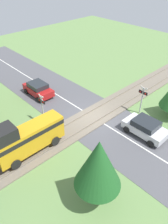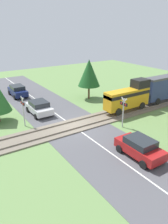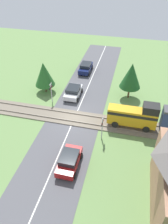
{
  "view_description": "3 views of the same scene",
  "coord_description": "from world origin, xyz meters",
  "px_view_note": "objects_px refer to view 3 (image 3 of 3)",
  "views": [
    {
      "loc": [
        -11.31,
        11.88,
        12.45
      ],
      "look_at": [
        0.0,
        1.19,
        1.2
      ],
      "focal_mm": 35.0,
      "sensor_mm": 36.0,
      "label": 1
    },
    {
      "loc": [
        16.03,
        -9.25,
        8.88
      ],
      "look_at": [
        0.0,
        1.19,
        1.2
      ],
      "focal_mm": 35.0,
      "sensor_mm": 36.0,
      "label": 2
    },
    {
      "loc": [
        19.46,
        5.88,
        16.78
      ],
      "look_at": [
        0.0,
        1.19,
        1.2
      ],
      "focal_mm": 35.0,
      "sensor_mm": 36.0,
      "label": 3
    }
  ],
  "objects_px": {
    "car_far_side": "(69,160)",
    "crossing_signal_east_approach": "(102,125)",
    "car_behind_queue": "(86,67)",
    "crossing_signal_west_approach": "(51,90)",
    "car_near_crossing": "(73,91)"
  },
  "relations": [
    {
      "from": "crossing_signal_west_approach",
      "to": "crossing_signal_east_approach",
      "type": "distance_m",
      "value": 9.12
    },
    {
      "from": "car_behind_queue",
      "to": "crossing_signal_west_approach",
      "type": "height_order",
      "value": "crossing_signal_west_approach"
    },
    {
      "from": "crossing_signal_west_approach",
      "to": "car_behind_queue",
      "type": "bearing_deg",
      "value": 166.26
    },
    {
      "from": "car_far_side",
      "to": "crossing_signal_east_approach",
      "type": "xyz_separation_m",
      "value": [
        -4.33,
        2.32,
        1.1
      ]
    },
    {
      "from": "car_far_side",
      "to": "car_behind_queue",
      "type": "bearing_deg",
      "value": -171.37
    },
    {
      "from": "crossing_signal_west_approach",
      "to": "car_near_crossing",
      "type": "bearing_deg",
      "value": 131.85
    },
    {
      "from": "car_near_crossing",
      "to": "crossing_signal_west_approach",
      "type": "xyz_separation_m",
      "value": [
        2.08,
        -2.32,
        1.11
      ]
    },
    {
      "from": "car_behind_queue",
      "to": "crossing_signal_east_approach",
      "type": "bearing_deg",
      "value": 19.54
    },
    {
      "from": "crossing_signal_west_approach",
      "to": "crossing_signal_east_approach",
      "type": "xyz_separation_m",
      "value": [
        5.17,
        7.52,
        0.0
      ]
    },
    {
      "from": "car_behind_queue",
      "to": "car_near_crossing",
      "type": "bearing_deg",
      "value": 0.0
    },
    {
      "from": "car_behind_queue",
      "to": "crossing_signal_east_approach",
      "type": "relative_size",
      "value": 1.31
    },
    {
      "from": "car_far_side",
      "to": "crossing_signal_east_approach",
      "type": "relative_size",
      "value": 1.25
    },
    {
      "from": "car_near_crossing",
      "to": "car_far_side",
      "type": "relative_size",
      "value": 1.01
    },
    {
      "from": "car_near_crossing",
      "to": "car_far_side",
      "type": "bearing_deg",
      "value": 13.98
    },
    {
      "from": "car_near_crossing",
      "to": "crossing_signal_east_approach",
      "type": "distance_m",
      "value": 8.98
    }
  ]
}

